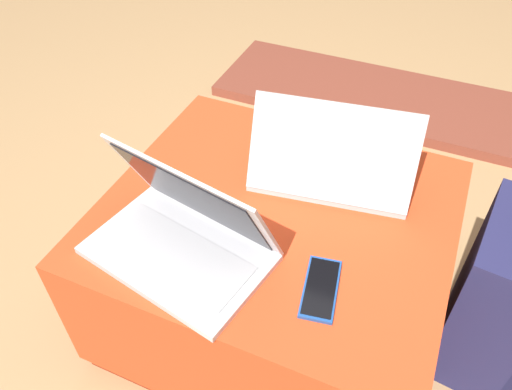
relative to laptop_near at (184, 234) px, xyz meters
The scene contains 7 objects.
ground_plane 0.53m from the laptop_near, 54.51° to the left, with size 14.00×14.00×0.00m, color tan.
ottoman 0.35m from the laptop_near, 54.51° to the left, with size 0.81×0.72×0.43m.
laptop_near is the anchor object (origin of this frame).
laptop_far 0.40m from the laptop_near, 57.35° to the left, with size 0.41×0.29×0.23m.
cell_phone 0.30m from the laptop_near, ahead, with size 0.09×0.16×0.01m.
backpack 0.80m from the laptop_near, 24.55° to the left, with size 0.25×0.33×0.53m.
fireplace_hearth 1.49m from the laptop_near, 84.47° to the left, with size 1.40×0.50×0.04m.
Camera 1 is at (0.28, -0.77, 1.26)m, focal length 35.00 mm.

